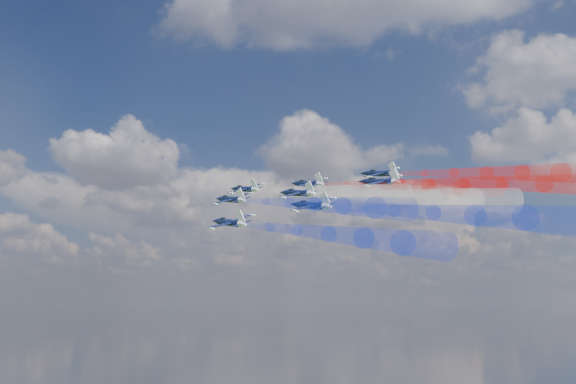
% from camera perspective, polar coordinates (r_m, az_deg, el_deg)
% --- Properties ---
extents(jet_lead, '(16.92, 16.48, 8.79)m').
position_cam_1_polar(jet_lead, '(161.80, -3.91, 0.26)').
color(jet_lead, black).
extents(trail_lead, '(41.41, 33.46, 13.17)m').
position_cam_1_polar(trail_lead, '(137.86, 3.06, 0.04)').
color(trail_lead, white).
extents(jet_inner_left, '(16.92, 16.48, 8.79)m').
position_cam_1_polar(jet_inner_left, '(146.71, -5.16, -0.68)').
color(jet_inner_left, black).
extents(trail_inner_left, '(41.41, 33.46, 13.17)m').
position_cam_1_polar(trail_inner_left, '(122.47, 2.43, -1.11)').
color(trail_inner_left, '#1831D2').
extents(jet_inner_right, '(16.92, 16.48, 8.79)m').
position_cam_1_polar(jet_inner_right, '(156.62, 1.85, 0.75)').
color(jet_inner_right, black).
extents(trail_inner_right, '(41.41, 33.46, 13.17)m').
position_cam_1_polar(trail_inner_right, '(134.82, 10.01, 0.60)').
color(trail_inner_right, red).
extents(jet_outer_left, '(16.92, 16.48, 8.79)m').
position_cam_1_polar(jet_outer_left, '(127.70, -5.29, -2.77)').
color(jet_outer_left, black).
extents(trail_outer_left, '(41.41, 33.46, 13.17)m').
position_cam_1_polar(trail_outer_left, '(103.69, 3.68, -3.77)').
color(trail_outer_left, '#1831D2').
extents(jet_center_third, '(16.92, 16.48, 8.79)m').
position_cam_1_polar(jet_center_third, '(140.79, 0.92, -0.09)').
color(jet_center_third, black).
extents(trail_center_third, '(41.41, 33.46, 13.17)m').
position_cam_1_polar(trail_center_third, '(118.82, 10.01, -0.42)').
color(trail_center_third, white).
extents(jet_outer_right, '(16.92, 16.48, 8.79)m').
position_cam_1_polar(jet_outer_right, '(155.19, 8.33, 1.68)').
color(jet_outer_right, black).
extents(trail_outer_right, '(41.41, 33.46, 13.17)m').
position_cam_1_polar(trail_outer_right, '(136.06, 17.48, 1.65)').
color(trail_outer_right, red).
extents(jet_rear_left, '(16.92, 16.48, 8.79)m').
position_cam_1_polar(jet_rear_left, '(123.89, 2.13, -1.22)').
color(jet_rear_left, black).
extents(trail_rear_left, '(41.41, 33.46, 13.17)m').
position_cam_1_polar(trail_rear_left, '(102.68, 12.95, -1.83)').
color(trail_rear_left, '#1831D2').
extents(jet_rear_right, '(16.92, 16.48, 8.79)m').
position_cam_1_polar(jet_rear_right, '(138.05, 8.33, 0.93)').
color(jet_rear_right, black).
extents(trail_rear_right, '(41.41, 33.46, 13.17)m').
position_cam_1_polar(trail_rear_right, '(119.18, 18.79, 0.77)').
color(trail_rear_right, red).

